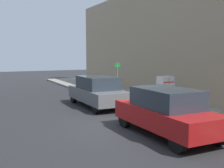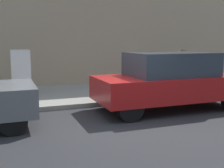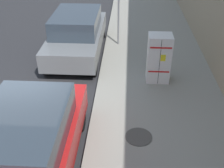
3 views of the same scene
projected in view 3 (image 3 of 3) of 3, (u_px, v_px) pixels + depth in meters
The scene contains 8 objects.
ground_plane at pixel (27, 123), 7.96m from camera, with size 80.00×80.00×0.00m, color #28282B.
sidewalk_slab at pixel (163, 127), 7.73m from camera, with size 4.07×44.00×0.14m, color gray.
discarded_refrigerator at pixel (159, 58), 9.29m from camera, with size 0.76×0.65×1.64m.
manhole_cover at pixel (139, 137), 7.28m from camera, with size 0.70×0.70×0.02m, color #47443F.
street_sign_post at pixel (119, 14), 11.58m from camera, with size 0.36×0.07×2.37m.
trash_bag at pixel (156, 55), 10.84m from camera, with size 0.47×0.47×0.47m, color black.
parked_suv_gray at pixel (77, 33), 11.35m from camera, with size 1.97×4.74×1.73m.
parked_suv_red at pixel (28, 147), 5.93m from camera, with size 1.91×4.59×1.75m.
Camera 3 is at (-2.78, 6.00, 5.18)m, focal length 45.00 mm.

